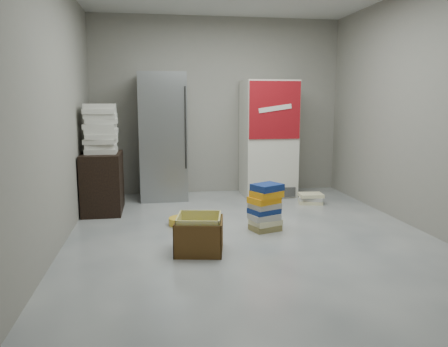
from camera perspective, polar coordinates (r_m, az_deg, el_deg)
ground at (r=4.91m, az=3.53°, el=-8.17°), size 5.00×5.00×0.00m
room_shell at (r=4.69m, az=3.75°, el=13.27°), size 4.04×5.04×2.82m
steel_fridge at (r=6.71m, az=-7.99°, el=4.79°), size 0.70×0.72×1.90m
coke_cooler at (r=6.95m, az=5.80°, el=4.60°), size 0.80×0.73×1.80m
wood_shelf at (r=6.10m, az=-15.54°, el=-1.15°), size 0.50×0.80×0.80m
supply_box_stack at (r=6.01m, az=-15.78°, el=5.67°), size 0.44×0.45×0.65m
phonebook_stack_main at (r=5.07m, az=5.41°, el=-4.40°), size 0.43×0.39×0.55m
phonebook_stack_side at (r=6.52m, az=11.24°, el=-3.21°), size 0.40×0.36×0.15m
cardboard_box at (r=4.38m, az=-3.26°, el=-8.25°), size 0.54×0.54×0.37m
bucket_lid at (r=5.34m, az=-5.44°, el=-6.22°), size 0.43×0.43×0.09m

